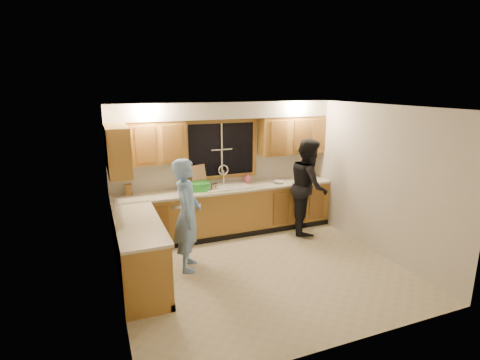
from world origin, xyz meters
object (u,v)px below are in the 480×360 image
sink (227,190)px  stove (145,270)px  man (187,215)px  soap_bottle (247,178)px  dishwasher (184,219)px  bowl (279,182)px  woman (308,186)px  dish_crate (200,186)px  knife_block (129,190)px

sink → stove: (-1.80, -1.82, -0.41)m
man → soap_bottle: (1.54, 1.29, 0.15)m
dishwasher → bowl: bearing=-2.0°
woman → stove: bearing=138.8°
man → dish_crate: man is taller
soap_bottle → knife_block: bearing=-179.5°
man → bowl: bearing=-46.8°
dishwasher → woman: woman is taller
stove → dish_crate: 2.30m
man → dish_crate: bearing=-8.0°
dishwasher → bowl: 1.98m
man → dishwasher: bearing=7.4°
man → soap_bottle: size_ratio=8.53×
dish_crate → woman: bearing=-12.9°
sink → stove: 2.60m
sink → dish_crate: size_ratio=2.62×
sink → bowl: sink is taller
knife_block → soap_bottle: (2.27, 0.02, 0.00)m
stove → woman: 3.60m
sink → soap_bottle: sink is taller
man → soap_bottle: bearing=-32.8°
man → woman: size_ratio=0.96×
knife_block → bowl: 2.84m
sink → knife_block: bearing=174.6°
dishwasher → woman: 2.44m
sink → soap_bottle: bearing=20.6°
woman → sink: bearing=99.3°
soap_bottle → bowl: (0.56, -0.27, -0.08)m
sink → woman: bearing=-17.0°
dishwasher → woman: size_ratio=0.45×
stove → bowl: bearing=31.4°
dishwasher → stove: 2.04m
knife_block → soap_bottle: size_ratio=0.97×
man → dish_crate: 1.23m
stove → knife_block: (0.03, 1.99, 0.57)m
dishwasher → dish_crate: size_ratio=2.50×
dish_crate → bowl: dish_crate is taller
stove → man: bearing=43.4°
man → woman: 2.62m
knife_block → man: bearing=-57.5°
stove → woman: bearing=22.5°
sink → dishwasher: (-0.85, -0.01, -0.45)m
soap_bottle → dish_crate: bearing=-169.8°
bowl → dish_crate: bearing=176.8°
stove → dish_crate: size_ratio=2.74×
woman → soap_bottle: (-1.00, 0.64, 0.11)m
dishwasher → knife_block: knife_block is taller
man → woman: woman is taller
knife_block → bowl: (2.83, -0.25, -0.07)m
sink → man: size_ratio=0.49×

